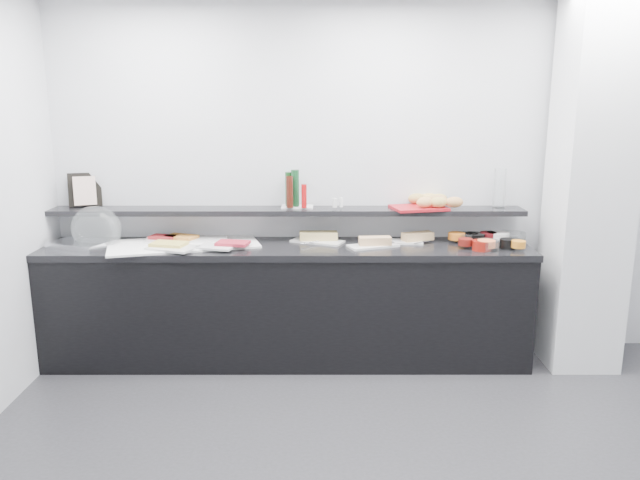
{
  "coord_description": "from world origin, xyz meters",
  "views": [
    {
      "loc": [
        -0.45,
        -2.81,
        1.98
      ],
      "look_at": [
        -0.45,
        1.45,
        1.0
      ],
      "focal_mm": 35.0,
      "sensor_mm": 36.0,
      "label": 1
    }
  ],
  "objects_px": {
    "sandwich_plate_mid": "(373,246)",
    "bread_tray": "(419,208)",
    "cloche_base": "(80,244)",
    "framed_print": "(85,190)",
    "condiment_tray": "(297,207)",
    "carafe": "(500,188)"
  },
  "relations": [
    {
      "from": "cloche_base",
      "to": "framed_print",
      "type": "relative_size",
      "value": 1.6
    },
    {
      "from": "framed_print",
      "to": "condiment_tray",
      "type": "relative_size",
      "value": 1.08
    },
    {
      "from": "framed_print",
      "to": "condiment_tray",
      "type": "height_order",
      "value": "framed_print"
    },
    {
      "from": "cloche_base",
      "to": "bread_tray",
      "type": "distance_m",
      "value": 2.54
    },
    {
      "from": "condiment_tray",
      "to": "carafe",
      "type": "height_order",
      "value": "carafe"
    },
    {
      "from": "cloche_base",
      "to": "condiment_tray",
      "type": "xyz_separation_m",
      "value": [
        1.6,
        0.24,
        0.24
      ]
    },
    {
      "from": "sandwich_plate_mid",
      "to": "bread_tray",
      "type": "relative_size",
      "value": 0.92
    },
    {
      "from": "carafe",
      "to": "sandwich_plate_mid",
      "type": "bearing_deg",
      "value": -166.16
    },
    {
      "from": "sandwich_plate_mid",
      "to": "framed_print",
      "type": "xyz_separation_m",
      "value": [
        -2.21,
        0.31,
        0.37
      ]
    },
    {
      "from": "bread_tray",
      "to": "carafe",
      "type": "height_order",
      "value": "carafe"
    },
    {
      "from": "cloche_base",
      "to": "sandwich_plate_mid",
      "type": "height_order",
      "value": "cloche_base"
    },
    {
      "from": "condiment_tray",
      "to": "bread_tray",
      "type": "distance_m",
      "value": 0.93
    },
    {
      "from": "bread_tray",
      "to": "framed_print",
      "type": "bearing_deg",
      "value": 164.53
    },
    {
      "from": "bread_tray",
      "to": "carafe",
      "type": "xyz_separation_m",
      "value": [
        0.62,
        0.06,
        0.14
      ]
    },
    {
      "from": "sandwich_plate_mid",
      "to": "condiment_tray",
      "type": "xyz_separation_m",
      "value": [
        -0.57,
        0.25,
        0.25
      ]
    },
    {
      "from": "cloche_base",
      "to": "sandwich_plate_mid",
      "type": "distance_m",
      "value": 2.17
    },
    {
      "from": "framed_print",
      "to": "condiment_tray",
      "type": "xyz_separation_m",
      "value": [
        1.65,
        -0.06,
        -0.12
      ]
    },
    {
      "from": "cloche_base",
      "to": "bread_tray",
      "type": "bearing_deg",
      "value": 26.2
    },
    {
      "from": "cloche_base",
      "to": "carafe",
      "type": "relative_size",
      "value": 1.39
    },
    {
      "from": "condiment_tray",
      "to": "carafe",
      "type": "bearing_deg",
      "value": 1.09
    },
    {
      "from": "framed_print",
      "to": "condiment_tray",
      "type": "distance_m",
      "value": 1.65
    },
    {
      "from": "framed_print",
      "to": "bread_tray",
      "type": "height_order",
      "value": "framed_print"
    }
  ]
}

